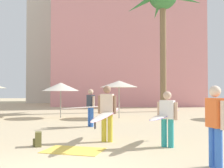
{
  "coord_description": "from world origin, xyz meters",
  "views": [
    {
      "loc": [
        1.1,
        -5.09,
        1.59
      ],
      "look_at": [
        0.9,
        5.44,
        1.87
      ],
      "focal_mm": 44.61,
      "sensor_mm": 36.0,
      "label": 1
    }
  ],
  "objects_px": {
    "person_mid_right": "(215,123)",
    "cafe_umbrella_0": "(61,87)",
    "backpack": "(38,139)",
    "person_near_left": "(91,106)",
    "person_far_right": "(107,112)",
    "beach_towel": "(74,150)",
    "palm_tree_left": "(163,4)",
    "cafe_umbrella_2": "(119,84)",
    "person_mid_center": "(167,116)"
  },
  "relations": [
    {
      "from": "backpack",
      "to": "person_near_left",
      "type": "bearing_deg",
      "value": -118.57
    },
    {
      "from": "cafe_umbrella_0",
      "to": "beach_towel",
      "type": "height_order",
      "value": "cafe_umbrella_0"
    },
    {
      "from": "backpack",
      "to": "beach_towel",
      "type": "bearing_deg",
      "value": 139.27
    },
    {
      "from": "beach_towel",
      "to": "person_mid_right",
      "type": "relative_size",
      "value": 0.91
    },
    {
      "from": "beach_towel",
      "to": "palm_tree_left",
      "type": "bearing_deg",
      "value": 71.8
    },
    {
      "from": "cafe_umbrella_0",
      "to": "person_far_right",
      "type": "height_order",
      "value": "cafe_umbrella_0"
    },
    {
      "from": "cafe_umbrella_0",
      "to": "person_mid_right",
      "type": "relative_size",
      "value": 1.32
    },
    {
      "from": "cafe_umbrella_2",
      "to": "beach_towel",
      "type": "relative_size",
      "value": 1.47
    },
    {
      "from": "person_far_right",
      "to": "person_mid_right",
      "type": "bearing_deg",
      "value": -128.15
    },
    {
      "from": "beach_towel",
      "to": "person_mid_center",
      "type": "distance_m",
      "value": 2.83
    },
    {
      "from": "palm_tree_left",
      "to": "person_mid_right",
      "type": "bearing_deg",
      "value": -95.66
    },
    {
      "from": "person_far_right",
      "to": "person_near_left",
      "type": "relative_size",
      "value": 1.26
    },
    {
      "from": "person_near_left",
      "to": "cafe_umbrella_0",
      "type": "bearing_deg",
      "value": -96.71
    },
    {
      "from": "palm_tree_left",
      "to": "person_far_right",
      "type": "distance_m",
      "value": 16.05
    },
    {
      "from": "person_near_left",
      "to": "person_mid_right",
      "type": "relative_size",
      "value": 1.46
    },
    {
      "from": "cafe_umbrella_0",
      "to": "backpack",
      "type": "bearing_deg",
      "value": -82.69
    },
    {
      "from": "backpack",
      "to": "person_near_left",
      "type": "relative_size",
      "value": 0.17
    },
    {
      "from": "cafe_umbrella_2",
      "to": "person_far_right",
      "type": "bearing_deg",
      "value": -93.15
    },
    {
      "from": "cafe_umbrella_0",
      "to": "person_near_left",
      "type": "height_order",
      "value": "cafe_umbrella_0"
    },
    {
      "from": "cafe_umbrella_2",
      "to": "person_near_left",
      "type": "relative_size",
      "value": 0.91
    },
    {
      "from": "palm_tree_left",
      "to": "person_far_right",
      "type": "xyz_separation_m",
      "value": [
        -3.98,
        -13.51,
        -7.69
      ]
    },
    {
      "from": "cafe_umbrella_0",
      "to": "person_far_right",
      "type": "relative_size",
      "value": 0.72
    },
    {
      "from": "person_far_right",
      "to": "person_near_left",
      "type": "distance_m",
      "value": 3.91
    },
    {
      "from": "palm_tree_left",
      "to": "cafe_umbrella_2",
      "type": "bearing_deg",
      "value": -122.31
    },
    {
      "from": "backpack",
      "to": "person_near_left",
      "type": "xyz_separation_m",
      "value": [
        1.1,
        4.46,
        0.72
      ]
    },
    {
      "from": "palm_tree_left",
      "to": "person_mid_right",
      "type": "distance_m",
      "value": 18.14
    },
    {
      "from": "backpack",
      "to": "person_mid_right",
      "type": "xyz_separation_m",
      "value": [
        4.34,
        -2.19,
        0.74
      ]
    },
    {
      "from": "palm_tree_left",
      "to": "person_mid_right",
      "type": "height_order",
      "value": "palm_tree_left"
    },
    {
      "from": "palm_tree_left",
      "to": "beach_towel",
      "type": "distance_m",
      "value": 17.72
    },
    {
      "from": "cafe_umbrella_2",
      "to": "backpack",
      "type": "distance_m",
      "value": 9.06
    },
    {
      "from": "beach_towel",
      "to": "person_near_left",
      "type": "distance_m",
      "value": 5.08
    },
    {
      "from": "cafe_umbrella_0",
      "to": "beach_towel",
      "type": "distance_m",
      "value": 9.66
    },
    {
      "from": "person_near_left",
      "to": "person_mid_right",
      "type": "distance_m",
      "value": 7.4
    },
    {
      "from": "palm_tree_left",
      "to": "person_mid_center",
      "type": "height_order",
      "value": "palm_tree_left"
    },
    {
      "from": "palm_tree_left",
      "to": "person_near_left",
      "type": "xyz_separation_m",
      "value": [
        -4.86,
        -9.7,
        -7.71
      ]
    },
    {
      "from": "palm_tree_left",
      "to": "cafe_umbrella_0",
      "type": "xyz_separation_m",
      "value": [
        -7.07,
        -5.5,
        -6.76
      ]
    },
    {
      "from": "palm_tree_left",
      "to": "person_mid_center",
      "type": "bearing_deg",
      "value": -98.99
    },
    {
      "from": "cafe_umbrella_0",
      "to": "palm_tree_left",
      "type": "bearing_deg",
      "value": 37.87
    },
    {
      "from": "person_far_right",
      "to": "cafe_umbrella_0",
      "type": "bearing_deg",
      "value": 33.07
    },
    {
      "from": "cafe_umbrella_0",
      "to": "person_near_left",
      "type": "relative_size",
      "value": 0.9
    },
    {
      "from": "palm_tree_left",
      "to": "person_mid_center",
      "type": "distance_m",
      "value": 16.2
    },
    {
      "from": "cafe_umbrella_0",
      "to": "person_far_right",
      "type": "xyz_separation_m",
      "value": [
        3.08,
        -8.02,
        -0.93
      ]
    },
    {
      "from": "person_mid_center",
      "to": "person_mid_right",
      "type": "bearing_deg",
      "value": 42.78
    },
    {
      "from": "cafe_umbrella_0",
      "to": "beach_towel",
      "type": "relative_size",
      "value": 1.46
    },
    {
      "from": "person_mid_right",
      "to": "cafe_umbrella_0",
      "type": "bearing_deg",
      "value": 101.07
    },
    {
      "from": "cafe_umbrella_2",
      "to": "person_far_right",
      "type": "xyz_separation_m",
      "value": [
        -0.43,
        -7.9,
        -1.1
      ]
    },
    {
      "from": "palm_tree_left",
      "to": "person_near_left",
      "type": "height_order",
      "value": "palm_tree_left"
    },
    {
      "from": "cafe_umbrella_0",
      "to": "cafe_umbrella_2",
      "type": "relative_size",
      "value": 0.99
    },
    {
      "from": "cafe_umbrella_0",
      "to": "cafe_umbrella_2",
      "type": "distance_m",
      "value": 3.52
    },
    {
      "from": "cafe_umbrella_2",
      "to": "person_mid_center",
      "type": "xyz_separation_m",
      "value": [
        1.33,
        -8.44,
        -1.15
      ]
    }
  ]
}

